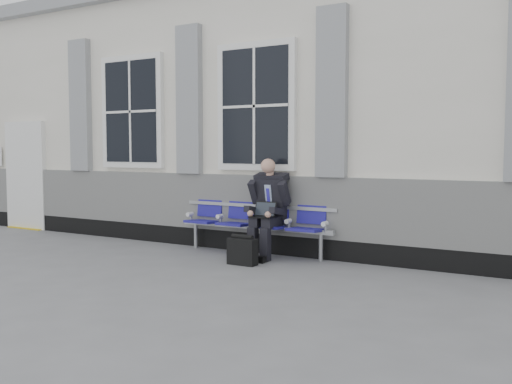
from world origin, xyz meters
The scene contains 5 objects.
ground centered at (0.00, 0.00, 0.00)m, with size 70.00×70.00×0.00m, color slate.
station_building centered at (-0.02, 3.47, 2.22)m, with size 14.40×4.40×4.49m.
bench centered at (0.41, 1.32, 0.55)m, with size 2.60×0.47×0.91m.
businessman centered at (0.72, 1.19, 0.78)m, with size 0.60×0.81×1.46m.
briefcase centered at (0.67, 0.52, 0.19)m, with size 0.41×0.18×0.42m.
Camera 1 is at (4.75, -6.12, 1.60)m, focal length 40.00 mm.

